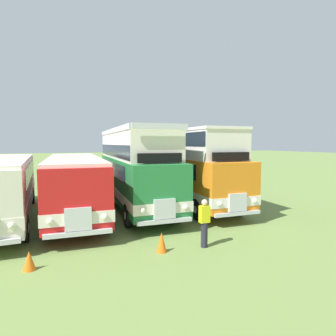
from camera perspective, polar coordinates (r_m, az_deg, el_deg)
ground_plane at (r=16.16m, az=-18.05°, el=-8.53°), size 200.00×200.00×0.00m
bus_second_in_row at (r=15.91m, az=-30.29°, el=-2.75°), size 2.86×11.19×2.99m
bus_third_in_row at (r=15.66m, az=-18.17°, el=-2.43°), size 3.03×10.94×2.99m
bus_fourth_in_row at (r=16.61m, az=-6.77°, el=0.29°), size 3.05×11.09×4.52m
bus_fifth_in_row at (r=17.28m, az=4.42°, el=0.85°), size 2.83×10.06×4.49m
cone_near_end at (r=9.66m, az=-25.98°, el=-16.28°), size 0.36×0.36×0.58m
cone_far_end at (r=10.04m, az=-1.28°, el=-14.59°), size 0.36×0.36×0.69m
marshal_person at (r=10.41m, az=7.27°, el=-10.79°), size 0.36×0.24×1.73m
rope_fence_line at (r=25.71m, az=-19.57°, el=-2.06°), size 19.42×0.08×1.05m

